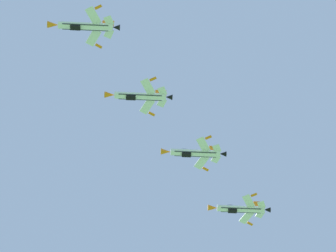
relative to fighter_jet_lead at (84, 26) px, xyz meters
name	(u,v)px	position (x,y,z in m)	size (l,w,h in m)	color
fighter_jet_lead	(84,26)	(0.00, 0.00, 0.00)	(15.10, 10.37, 4.38)	white
fighter_jet_left_wing	(139,96)	(18.46, 10.75, 2.40)	(15.10, 10.38, 4.38)	white
fighter_jet_right_wing	(194,153)	(36.82, 18.05, 1.76)	(15.10, 10.37, 4.38)	white
fighter_jet_left_outer	(240,209)	(54.87, 27.52, 2.51)	(15.10, 10.37, 4.38)	white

